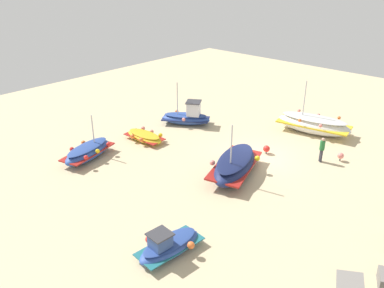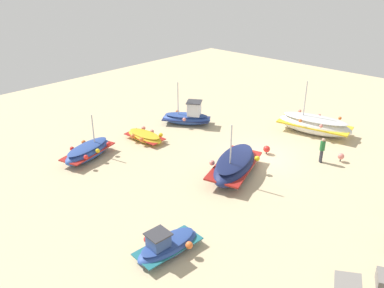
{
  "view_description": "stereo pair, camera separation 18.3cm",
  "coord_description": "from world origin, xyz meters",
  "px_view_note": "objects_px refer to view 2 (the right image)",
  "views": [
    {
      "loc": [
        19.84,
        12.4,
        11.58
      ],
      "look_at": [
        2.73,
        -3.23,
        0.9
      ],
      "focal_mm": 36.89,
      "sensor_mm": 36.0,
      "label": 1
    },
    {
      "loc": [
        19.72,
        12.53,
        11.58
      ],
      "look_at": [
        2.73,
        -3.23,
        0.9
      ],
      "focal_mm": 36.89,
      "sensor_mm": 36.0,
      "label": 2
    }
  ],
  "objects_px": {
    "person_walking": "(322,149)",
    "fishing_boat_4": "(188,117)",
    "mooring_buoy_0": "(341,156)",
    "fishing_boat_3": "(88,151)",
    "fishing_boat_2": "(235,165)",
    "fishing_boat_0": "(145,136)",
    "fishing_boat_5": "(167,245)",
    "mooring_buoy_1": "(267,149)",
    "fishing_boat_1": "(314,125)"
  },
  "relations": [
    {
      "from": "fishing_boat_1",
      "to": "person_walking",
      "type": "distance_m",
      "value": 4.78
    },
    {
      "from": "fishing_boat_1",
      "to": "mooring_buoy_1",
      "type": "bearing_deg",
      "value": -106.67
    },
    {
      "from": "fishing_boat_3",
      "to": "mooring_buoy_1",
      "type": "bearing_deg",
      "value": 121.27
    },
    {
      "from": "fishing_boat_0",
      "to": "person_walking",
      "type": "xyz_separation_m",
      "value": [
        -5.42,
        10.76,
        0.63
      ]
    },
    {
      "from": "fishing_boat_1",
      "to": "fishing_boat_2",
      "type": "height_order",
      "value": "fishing_boat_1"
    },
    {
      "from": "fishing_boat_0",
      "to": "fishing_boat_1",
      "type": "relative_size",
      "value": 0.57
    },
    {
      "from": "fishing_boat_2",
      "to": "mooring_buoy_0",
      "type": "xyz_separation_m",
      "value": [
        -6.04,
        3.9,
        -0.3
      ]
    },
    {
      "from": "fishing_boat_2",
      "to": "mooring_buoy_1",
      "type": "distance_m",
      "value": 3.77
    },
    {
      "from": "fishing_boat_2",
      "to": "mooring_buoy_0",
      "type": "relative_size",
      "value": 9.33
    },
    {
      "from": "fishing_boat_0",
      "to": "mooring_buoy_1",
      "type": "bearing_deg",
      "value": 25.83
    },
    {
      "from": "mooring_buoy_0",
      "to": "fishing_boat_3",
      "type": "bearing_deg",
      "value": -48.73
    },
    {
      "from": "mooring_buoy_1",
      "to": "person_walking",
      "type": "bearing_deg",
      "value": 112.81
    },
    {
      "from": "fishing_boat_1",
      "to": "fishing_boat_3",
      "type": "bearing_deg",
      "value": -132.36
    },
    {
      "from": "mooring_buoy_1",
      "to": "fishing_boat_2",
      "type": "bearing_deg",
      "value": 2.82
    },
    {
      "from": "fishing_boat_0",
      "to": "fishing_boat_4",
      "type": "relative_size",
      "value": 0.81
    },
    {
      "from": "fishing_boat_0",
      "to": "fishing_boat_4",
      "type": "xyz_separation_m",
      "value": [
        -4.41,
        0.04,
        0.28
      ]
    },
    {
      "from": "person_walking",
      "to": "fishing_boat_4",
      "type": "bearing_deg",
      "value": -41.16
    },
    {
      "from": "fishing_boat_4",
      "to": "fishing_boat_0",
      "type": "bearing_deg",
      "value": -123.12
    },
    {
      "from": "person_walking",
      "to": "mooring_buoy_1",
      "type": "distance_m",
      "value": 3.51
    },
    {
      "from": "fishing_boat_3",
      "to": "mooring_buoy_0",
      "type": "bearing_deg",
      "value": 116.45
    },
    {
      "from": "fishing_boat_2",
      "to": "fishing_boat_5",
      "type": "relative_size",
      "value": 1.65
    },
    {
      "from": "fishing_boat_3",
      "to": "mooring_buoy_1",
      "type": "height_order",
      "value": "fishing_boat_3"
    },
    {
      "from": "fishing_boat_0",
      "to": "fishing_boat_3",
      "type": "xyz_separation_m",
      "value": [
        4.34,
        -0.54,
        0.18
      ]
    },
    {
      "from": "fishing_boat_3",
      "to": "fishing_boat_4",
      "type": "height_order",
      "value": "fishing_boat_4"
    },
    {
      "from": "fishing_boat_1",
      "to": "person_walking",
      "type": "bearing_deg",
      "value": -67.55
    },
    {
      "from": "fishing_boat_1",
      "to": "fishing_boat_0",
      "type": "bearing_deg",
      "value": -140.96
    },
    {
      "from": "fishing_boat_5",
      "to": "mooring_buoy_0",
      "type": "height_order",
      "value": "fishing_boat_5"
    },
    {
      "from": "mooring_buoy_0",
      "to": "fishing_boat_1",
      "type": "bearing_deg",
      "value": -131.72
    },
    {
      "from": "fishing_boat_3",
      "to": "fishing_boat_1",
      "type": "bearing_deg",
      "value": 132.84
    },
    {
      "from": "fishing_boat_1",
      "to": "fishing_boat_5",
      "type": "relative_size",
      "value": 1.74
    },
    {
      "from": "fishing_boat_1",
      "to": "fishing_boat_5",
      "type": "height_order",
      "value": "fishing_boat_1"
    },
    {
      "from": "person_walking",
      "to": "fishing_boat_0",
      "type": "bearing_deg",
      "value": -19.8
    },
    {
      "from": "fishing_boat_5",
      "to": "mooring_buoy_1",
      "type": "distance_m",
      "value": 11.59
    },
    {
      "from": "fishing_boat_2",
      "to": "fishing_boat_5",
      "type": "distance_m",
      "value": 7.89
    },
    {
      "from": "fishing_boat_5",
      "to": "mooring_buoy_1",
      "type": "height_order",
      "value": "fishing_boat_5"
    },
    {
      "from": "fishing_boat_1",
      "to": "fishing_boat_3",
      "type": "relative_size",
      "value": 1.38
    },
    {
      "from": "mooring_buoy_0",
      "to": "mooring_buoy_1",
      "type": "bearing_deg",
      "value": -60.86
    },
    {
      "from": "person_walking",
      "to": "mooring_buoy_0",
      "type": "height_order",
      "value": "person_walking"
    },
    {
      "from": "person_walking",
      "to": "fishing_boat_2",
      "type": "bearing_deg",
      "value": 12.95
    },
    {
      "from": "fishing_boat_3",
      "to": "fishing_boat_5",
      "type": "bearing_deg",
      "value": 59.44
    },
    {
      "from": "fishing_boat_0",
      "to": "fishing_boat_5",
      "type": "bearing_deg",
      "value": -38.87
    },
    {
      "from": "fishing_boat_2",
      "to": "person_walking",
      "type": "xyz_separation_m",
      "value": [
        -5.1,
        3.0,
        0.29
      ]
    },
    {
      "from": "fishing_boat_2",
      "to": "fishing_boat_3",
      "type": "xyz_separation_m",
      "value": [
        4.67,
        -8.29,
        -0.16
      ]
    },
    {
      "from": "fishing_boat_0",
      "to": "fishing_boat_5",
      "type": "relative_size",
      "value": 0.99
    },
    {
      "from": "fishing_boat_0",
      "to": "fishing_boat_3",
      "type": "distance_m",
      "value": 4.38
    },
    {
      "from": "fishing_boat_1",
      "to": "fishing_boat_4",
      "type": "distance_m",
      "value": 9.58
    },
    {
      "from": "fishing_boat_4",
      "to": "mooring_buoy_1",
      "type": "xyz_separation_m",
      "value": [
        0.33,
        7.53,
        -0.25
      ]
    },
    {
      "from": "fishing_boat_2",
      "to": "fishing_boat_3",
      "type": "height_order",
      "value": "fishing_boat_2"
    },
    {
      "from": "fishing_boat_1",
      "to": "mooring_buoy_0",
      "type": "bearing_deg",
      "value": -51.74
    },
    {
      "from": "fishing_boat_4",
      "to": "mooring_buoy_1",
      "type": "relative_size",
      "value": 6.83
    }
  ]
}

